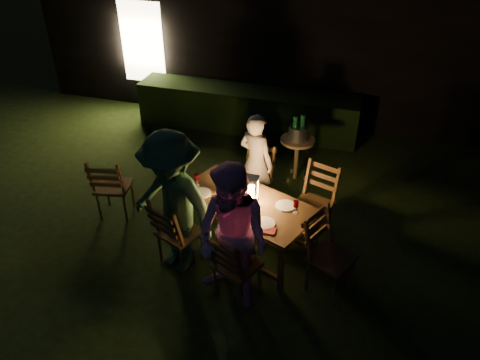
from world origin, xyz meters
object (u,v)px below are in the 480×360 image
(chair_far_left, at_px, (253,189))
(bottle_table, at_px, (230,185))
(person_house_side, at_px, (256,162))
(bottle_bucket_a, at_px, (295,131))
(dining_table, at_px, (246,206))
(chair_end, at_px, (329,267))
(side_table, at_px, (297,144))
(ice_bucket, at_px, (298,133))
(lantern, at_px, (252,190))
(chair_near_right, at_px, (236,276))
(person_opp_right, at_px, (233,239))
(chair_spare, at_px, (115,196))
(chair_far_right, at_px, (312,214))
(bottle_bucket_b, at_px, (302,129))
(person_opp_left, at_px, (173,205))
(chair_near_left, at_px, (179,243))

(chair_far_left, bearing_deg, bottle_table, 99.83)
(person_house_side, relative_size, bottle_bucket_a, 4.64)
(dining_table, bearing_deg, chair_end, 0.06)
(side_table, height_order, ice_bucket, ice_bucket)
(lantern, height_order, side_table, lantern)
(chair_near_right, distance_m, person_opp_right, 0.59)
(chair_spare, bearing_deg, bottle_table, -11.92)
(chair_end, distance_m, ice_bucket, 2.45)
(chair_far_right, distance_m, chair_spare, 2.81)
(chair_end, xyz_separation_m, chair_spare, (-3.13, 0.56, -0.00))
(chair_far_right, height_order, side_table, chair_far_right)
(chair_far_left, relative_size, bottle_table, 3.58)
(chair_far_left, distance_m, lantern, 1.05)
(chair_far_left, height_order, chair_end, chair_end)
(chair_near_right, relative_size, lantern, 2.92)
(lantern, xyz_separation_m, bottle_bucket_b, (0.30, 1.82, 0.00))
(lantern, xyz_separation_m, ice_bucket, (0.25, 1.78, -0.05))
(dining_table, bearing_deg, lantern, 45.00)
(person_opp_left, bearing_deg, bottle_bucket_a, 88.80)
(chair_end, bearing_deg, person_opp_left, -60.49)
(chair_far_left, xyz_separation_m, chair_far_right, (0.93, -0.37, 0.01))
(bottle_table, bearing_deg, bottle_bucket_a, 73.34)
(chair_spare, bearing_deg, lantern, -13.57)
(person_opp_right, height_order, lantern, person_opp_right)
(side_table, relative_size, ice_bucket, 2.42)
(chair_far_left, distance_m, person_opp_right, 1.92)
(dining_table, relative_size, bottle_table, 6.95)
(chair_far_right, xyz_separation_m, bottle_bucket_b, (-0.43, 1.33, 0.57))
(dining_table, bearing_deg, person_opp_right, -61.24)
(dining_table, xyz_separation_m, person_opp_right, (0.12, -0.93, 0.24))
(person_opp_left, bearing_deg, bottle_table, 76.29)
(ice_bucket, bearing_deg, person_opp_right, -94.17)
(chair_far_right, height_order, bottle_table, chair_far_right)
(chair_near_right, relative_size, chair_spare, 0.98)
(dining_table, distance_m, bottle_table, 0.33)
(chair_far_left, xyz_separation_m, bottle_table, (-0.09, -0.79, 0.56))
(chair_far_left, bearing_deg, chair_end, 150.55)
(chair_near_right, bearing_deg, person_house_side, 120.91)
(chair_spare, xyz_separation_m, bottle_bucket_b, (2.35, 1.73, 0.57))
(bottle_table, bearing_deg, chair_near_right, -69.26)
(chair_near_left, xyz_separation_m, person_opp_right, (0.82, -0.37, 0.58))
(person_opp_left, bearing_deg, dining_table, 61.24)
(lantern, bearing_deg, chair_near_right, -85.53)
(person_house_side, distance_m, bottle_bucket_a, 0.93)
(bottle_table, bearing_deg, ice_bucket, 72.18)
(bottle_bucket_a, relative_size, bottle_bucket_b, 1.00)
(dining_table, xyz_separation_m, bottle_bucket_a, (0.27, 1.76, 0.23))
(chair_near_right, distance_m, chair_end, 1.10)
(person_opp_right, height_order, ice_bucket, person_opp_right)
(chair_end, height_order, person_opp_left, person_opp_left)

